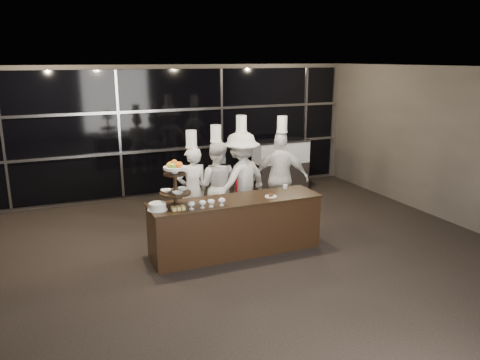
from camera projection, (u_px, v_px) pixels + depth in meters
name	position (u px, v px, depth m)	size (l,w,h in m)	color
room	(268.00, 183.00, 6.32)	(10.00, 10.00, 10.00)	black
window_wall	(172.00, 132.00, 10.72)	(8.60, 0.10, 2.80)	black
buffet_counter	(236.00, 226.00, 7.69)	(2.84, 0.74, 0.92)	black
display_stand	(175.00, 180.00, 7.09)	(0.48, 0.48, 0.74)	black
compotes	(207.00, 202.00, 7.14)	(0.60, 0.11, 0.12)	silver
layer_cake	(158.00, 207.00, 7.03)	(0.30, 0.30, 0.11)	white
pastry_squares	(178.00, 208.00, 7.04)	(0.20, 0.13, 0.05)	#D8BB6A
small_plate	(271.00, 196.00, 7.70)	(0.20, 0.20, 0.05)	white
chef_cup	(285.00, 187.00, 8.18)	(0.08, 0.08, 0.07)	white
display_case	(281.00, 163.00, 11.29)	(1.31, 0.57, 1.24)	#A5A5AA
chef_a	(193.00, 189.00, 8.47)	(0.63, 0.45, 1.91)	silver
chef_b	(216.00, 185.00, 8.68)	(1.02, 0.94, 1.98)	silver
chef_c	(241.00, 180.00, 8.74)	(1.36, 1.08, 2.14)	silver
chef_d	(281.00, 178.00, 8.97)	(1.13, 0.93, 2.10)	white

